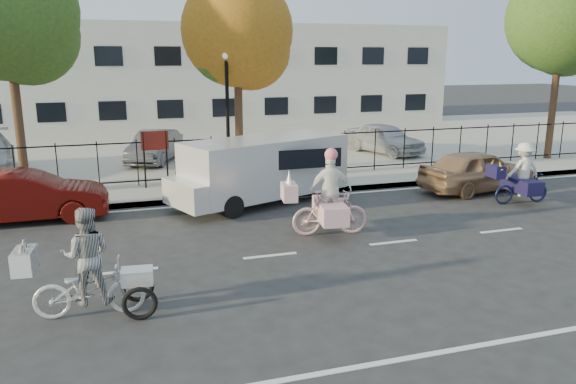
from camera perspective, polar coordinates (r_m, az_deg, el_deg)
name	(u,v)px	position (r m, az deg, el deg)	size (l,w,h in m)	color
ground	(270,256)	(12.33, -1.81, -6.51)	(120.00, 120.00, 0.00)	#333334
road_markings	(270,256)	(12.33, -1.81, -6.48)	(60.00, 9.52, 0.01)	silver
curb	(225,198)	(17.01, -6.43, -0.59)	(60.00, 0.10, 0.15)	#A8A399
sidewalk	(218,190)	(18.02, -7.08, 0.20)	(60.00, 2.20, 0.15)	#A8A399
parking_lot	(183,147)	(26.66, -10.61, 4.48)	(60.00, 15.60, 0.15)	#A8A399
iron_fence	(212,159)	(18.91, -7.77, 3.38)	(58.00, 0.06, 1.50)	black
building	(161,76)	(36.30, -12.83, 11.44)	(34.00, 10.00, 6.00)	silver
lamppost	(227,92)	(18.34, -6.21, 10.07)	(0.36, 0.36, 4.33)	black
street_sign	(155,148)	(18.21, -13.36, 4.38)	(0.85, 0.06, 1.80)	black
zebra_trike	(88,275)	(9.96, -19.63, -7.92)	(2.20, 0.90, 1.88)	white
unicorn_bike	(329,203)	(13.53, 4.17, -1.17)	(2.16, 1.53, 2.14)	beige
bull_bike	(521,179)	(17.81, 22.62, 1.20)	(1.96, 1.34, 1.81)	#111538
white_van	(262,167)	(16.50, -2.62, 2.52)	(5.84, 3.48, 1.91)	silver
red_sedan	(27,196)	(16.20, -25.01, -0.39)	(1.41, 4.06, 1.34)	#4F0C09
gold_sedan	(477,170)	(18.94, 18.69, 2.09)	(1.59, 3.96, 1.35)	#A37C58
lot_car_c	(155,147)	(22.71, -13.36, 4.51)	(1.29, 3.71, 1.22)	#48494F
lot_car_d	(384,138)	(24.47, 9.78, 5.41)	(1.52, 3.79, 1.29)	#AFB2B7
tree_west	(12,17)	(19.31, -26.22, 15.62)	(4.17, 4.17, 7.64)	#442D1D
tree_mid	(241,36)	(19.89, -4.82, 15.47)	(3.80, 3.80, 6.97)	#442D1D
tree_east	(564,23)	(25.23, 26.23, 15.11)	(4.25, 4.25, 7.79)	#442D1D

